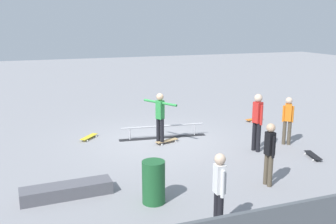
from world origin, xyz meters
TOP-DOWN VIEW (x-y plane):
  - ground_plane at (0.00, 0.00)m, footprint 60.00×60.00m
  - grind_rail at (-0.27, -0.28)m, footprint 2.98×0.56m
  - skate_ledge at (3.24, 3.23)m, footprint 2.02×0.59m
  - skater_main at (0.04, 0.35)m, footprint 0.73×1.19m
  - skateboard_main at (-0.20, 0.32)m, footprint 0.82×0.42m
  - bystander_black_shirt at (-1.34, 4.24)m, footprint 0.21×0.35m
  - bystander_orange_shirt at (-3.72, 1.77)m, footprint 0.32×0.26m
  - bystander_white_shirt at (0.73, 5.68)m, footprint 0.21×0.34m
  - bystander_red_shirt at (-2.46, 1.98)m, footprint 0.25×0.40m
  - loose_skateboard_black at (-3.68, 3.07)m, footprint 0.41×0.82m
  - loose_skateboard_yellow at (2.10, -0.98)m, footprint 0.67×0.74m
  - loose_skateboard_orange at (-4.42, -1.16)m, footprint 0.82×0.39m
  - trash_bin at (1.50, 4.16)m, footprint 0.50×0.50m

SIDE VIEW (x-z plane):
  - ground_plane at x=0.00m, z-range 0.00..0.00m
  - skateboard_main at x=-0.20m, z-range 0.03..0.12m
  - loose_skateboard_black at x=-3.68m, z-range 0.03..0.12m
  - loose_skateboard_yellow at x=2.10m, z-range 0.03..0.12m
  - loose_skateboard_orange at x=-4.42m, z-range 0.03..0.12m
  - skate_ledge at x=3.24m, z-range 0.00..0.29m
  - grind_rail at x=-0.27m, z-range -0.03..0.40m
  - trash_bin at x=1.50m, z-range 0.00..0.94m
  - bystander_white_shirt at x=0.73m, z-range 0.10..1.63m
  - bystander_black_shirt at x=-1.34m, z-range 0.10..1.63m
  - bystander_orange_shirt at x=-3.72m, z-range 0.10..1.64m
  - skater_main at x=0.04m, z-range 0.13..1.78m
  - bystander_red_shirt at x=-2.46m, z-range 0.11..1.87m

